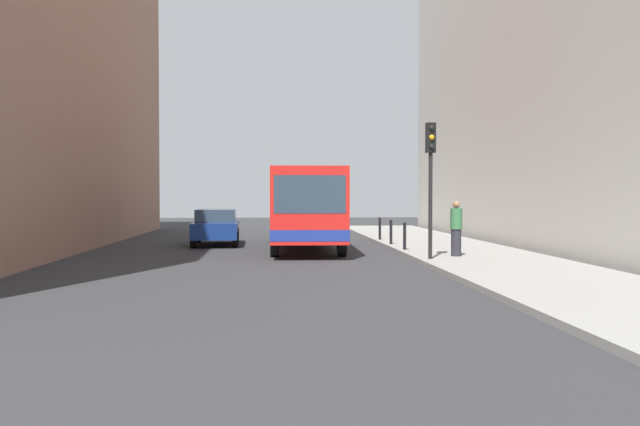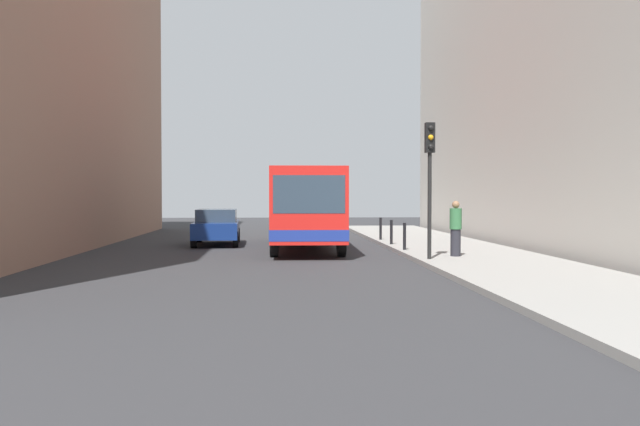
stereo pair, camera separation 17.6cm
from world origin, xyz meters
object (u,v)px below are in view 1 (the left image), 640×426
at_px(bollard_near, 405,236).
at_px(pedestrian_near_signal, 456,228).
at_px(car_beside_bus, 216,226).
at_px(traffic_light, 431,164).
at_px(bollard_mid, 391,232).
at_px(bus, 305,204).
at_px(bollard_far, 380,229).

distance_m(bollard_near, pedestrian_near_signal, 2.88).
height_order(car_beside_bus, bollard_near, car_beside_bus).
bearing_deg(traffic_light, bollard_mid, 90.91).
xyz_separation_m(bus, bollard_near, (3.35, -3.16, -1.10)).
distance_m(car_beside_bus, traffic_light, 11.24).
bearing_deg(bollard_far, car_beside_bus, -175.24).
bearing_deg(traffic_light, bus, 117.39).
relative_size(bus, pedestrian_near_signal, 6.35).
bearing_deg(bollard_mid, car_beside_bus, 162.57).
distance_m(bollard_mid, bollard_far, 2.77).
bearing_deg(bus, car_beside_bus, -25.09).
height_order(bus, car_beside_bus, bus).
relative_size(bollard_near, pedestrian_near_signal, 0.54).
relative_size(bus, bollard_near, 11.66).
height_order(car_beside_bus, pedestrian_near_signal, pedestrian_near_signal).
xyz_separation_m(bollard_far, pedestrian_near_signal, (1.13, -8.15, 0.40)).
bearing_deg(pedestrian_near_signal, bus, 88.64).
distance_m(bus, bollard_mid, 3.55).
xyz_separation_m(car_beside_bus, bollard_mid, (6.97, -2.19, -0.16)).
xyz_separation_m(car_beside_bus, bollard_far, (6.97, 0.58, -0.16)).
bearing_deg(bollard_mid, bus, 173.32).
bearing_deg(pedestrian_near_signal, bollard_far, 58.72).
bearing_deg(bollard_far, pedestrian_near_signal, -82.09).
xyz_separation_m(bus, bollard_far, (3.35, 2.37, -1.10)).
xyz_separation_m(car_beside_bus, traffic_light, (7.07, -8.46, 2.22)).
relative_size(car_beside_bus, bollard_near, 4.69).
xyz_separation_m(bollard_near, pedestrian_near_signal, (1.13, -2.62, 0.40)).
distance_m(car_beside_bus, bollard_mid, 7.30).
height_order(traffic_light, bollard_near, traffic_light).
bearing_deg(bollard_near, bus, 136.69).
bearing_deg(bollard_near, traffic_light, -88.36).
relative_size(traffic_light, bollard_mid, 4.32).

